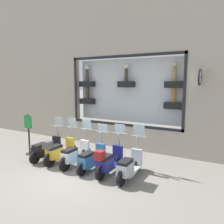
{
  "coord_description": "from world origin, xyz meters",
  "views": [
    {
      "loc": [
        -5.65,
        -4.43,
        3.13
      ],
      "look_at": [
        1.96,
        -0.21,
        1.92
      ],
      "focal_mm": 35.0,
      "sensor_mm": 36.0,
      "label": 1
    }
  ],
  "objects_px": {
    "scooter_navy_1": "(108,161)",
    "scooter_yellow_4": "(58,151)",
    "scooter_teal_2": "(91,159)",
    "shop_sign_post": "(29,133)",
    "scooter_black_5": "(45,149)",
    "scooter_white_3": "(75,155)",
    "scooter_silver_0": "(129,166)"
  },
  "relations": [
    {
      "from": "scooter_navy_1",
      "to": "scooter_yellow_4",
      "type": "bearing_deg",
      "value": 89.9
    },
    {
      "from": "scooter_navy_1",
      "to": "scooter_teal_2",
      "type": "relative_size",
      "value": 1.01
    },
    {
      "from": "shop_sign_post",
      "to": "scooter_yellow_4",
      "type": "bearing_deg",
      "value": -95.45
    },
    {
      "from": "scooter_navy_1",
      "to": "shop_sign_post",
      "type": "relative_size",
      "value": 1.03
    },
    {
      "from": "scooter_yellow_4",
      "to": "scooter_black_5",
      "type": "xyz_separation_m",
      "value": [
        0.05,
        0.74,
        -0.06
      ]
    },
    {
      "from": "scooter_teal_2",
      "to": "scooter_white_3",
      "type": "relative_size",
      "value": 0.99
    },
    {
      "from": "scooter_white_3",
      "to": "scooter_teal_2",
      "type": "bearing_deg",
      "value": -90.65
    },
    {
      "from": "scooter_teal_2",
      "to": "shop_sign_post",
      "type": "bearing_deg",
      "value": 87.83
    },
    {
      "from": "scooter_navy_1",
      "to": "scooter_black_5",
      "type": "xyz_separation_m",
      "value": [
        0.06,
        2.97,
        -0.05
      ]
    },
    {
      "from": "scooter_white_3",
      "to": "scooter_black_5",
      "type": "relative_size",
      "value": 1.01
    },
    {
      "from": "scooter_navy_1",
      "to": "scooter_teal_2",
      "type": "height_order",
      "value": "scooter_navy_1"
    },
    {
      "from": "scooter_silver_0",
      "to": "scooter_white_3",
      "type": "relative_size",
      "value": 0.99
    },
    {
      "from": "scooter_white_3",
      "to": "scooter_black_5",
      "type": "xyz_separation_m",
      "value": [
        -0.0,
        1.49,
        -0.02
      ]
    },
    {
      "from": "scooter_yellow_4",
      "to": "shop_sign_post",
      "type": "bearing_deg",
      "value": 84.55
    },
    {
      "from": "scooter_navy_1",
      "to": "shop_sign_post",
      "type": "height_order",
      "value": "shop_sign_post"
    },
    {
      "from": "scooter_navy_1",
      "to": "scooter_yellow_4",
      "type": "xyz_separation_m",
      "value": [
        0.0,
        2.23,
        0.01
      ]
    },
    {
      "from": "scooter_teal_2",
      "to": "scooter_black_5",
      "type": "xyz_separation_m",
      "value": [
        0.0,
        2.23,
        0.01
      ]
    },
    {
      "from": "scooter_silver_0",
      "to": "scooter_navy_1",
      "type": "xyz_separation_m",
      "value": [
        -0.06,
        0.74,
        0.05
      ]
    },
    {
      "from": "scooter_silver_0",
      "to": "scooter_yellow_4",
      "type": "distance_m",
      "value": 2.97
    },
    {
      "from": "scooter_black_5",
      "to": "scooter_silver_0",
      "type": "bearing_deg",
      "value": -89.98
    },
    {
      "from": "scooter_silver_0",
      "to": "scooter_teal_2",
      "type": "height_order",
      "value": "scooter_silver_0"
    },
    {
      "from": "scooter_yellow_4",
      "to": "shop_sign_post",
      "type": "xyz_separation_m",
      "value": [
        0.17,
        1.83,
        0.47
      ]
    },
    {
      "from": "shop_sign_post",
      "to": "scooter_teal_2",
      "type": "bearing_deg",
      "value": -92.17
    },
    {
      "from": "scooter_silver_0",
      "to": "scooter_yellow_4",
      "type": "relative_size",
      "value": 0.99
    },
    {
      "from": "scooter_teal_2",
      "to": "scooter_yellow_4",
      "type": "xyz_separation_m",
      "value": [
        -0.05,
        1.49,
        0.07
      ]
    },
    {
      "from": "scooter_navy_1",
      "to": "scooter_black_5",
      "type": "bearing_deg",
      "value": 88.9
    },
    {
      "from": "scooter_silver_0",
      "to": "shop_sign_post",
      "type": "xyz_separation_m",
      "value": [
        0.12,
        4.81,
        0.53
      ]
    },
    {
      "from": "scooter_black_5",
      "to": "scooter_navy_1",
      "type": "bearing_deg",
      "value": -91.1
    },
    {
      "from": "scooter_silver_0",
      "to": "scooter_teal_2",
      "type": "relative_size",
      "value": 1.0
    },
    {
      "from": "scooter_silver_0",
      "to": "scooter_white_3",
      "type": "xyz_separation_m",
      "value": [
        0.0,
        2.23,
        0.01
      ]
    },
    {
      "from": "scooter_teal_2",
      "to": "scooter_silver_0",
      "type": "bearing_deg",
      "value": -89.79
    },
    {
      "from": "scooter_white_3",
      "to": "scooter_black_5",
      "type": "height_order",
      "value": "scooter_white_3"
    }
  ]
}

